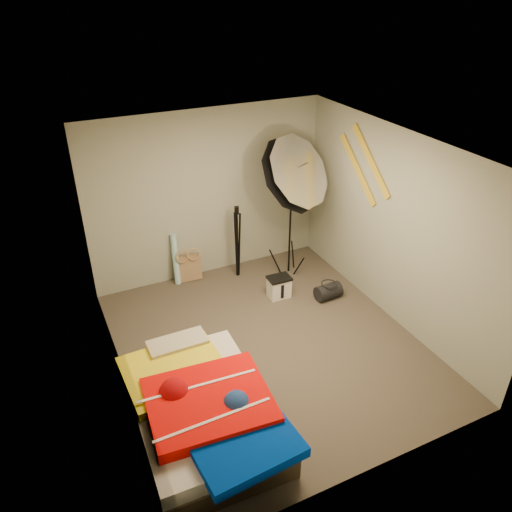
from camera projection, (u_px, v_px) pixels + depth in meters
floor at (270, 345)px, 6.23m from camera, size 4.00×4.00×0.00m
ceiling at (273, 151)px, 4.98m from camera, size 4.00×4.00×0.00m
wall_back at (208, 196)px, 7.17m from camera, size 3.50×0.00×3.50m
wall_front at (383, 371)px, 4.05m from camera, size 3.50×0.00×3.50m
wall_left at (114, 297)px, 4.95m from camera, size 0.00×4.00×4.00m
wall_right at (395, 229)px, 6.26m from camera, size 0.00×4.00×4.00m
tote_bag at (188, 268)px, 7.46m from camera, size 0.40×0.19×0.40m
wrapping_roll at (176, 259)px, 7.30m from camera, size 0.13×0.23×0.78m
camera_case at (279, 288)px, 7.08m from camera, size 0.31×0.23×0.30m
duffel_bag at (328, 291)px, 7.07m from camera, size 0.38×0.24×0.22m
wall_stripe_upper at (371, 161)px, 6.37m from camera, size 0.02×0.91×0.78m
wall_stripe_lower at (358, 170)px, 6.67m from camera, size 0.02×0.91×0.78m
bed at (202, 409)px, 4.98m from camera, size 1.35×2.04×0.54m
photo_umbrella at (292, 175)px, 6.73m from camera, size 1.19×1.14×2.31m
camera_tripod at (237, 237)px, 7.33m from camera, size 0.08×0.08×1.14m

